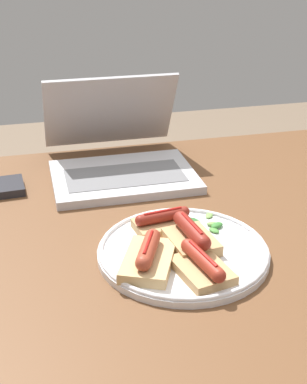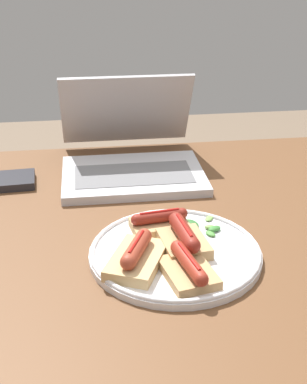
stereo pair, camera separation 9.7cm
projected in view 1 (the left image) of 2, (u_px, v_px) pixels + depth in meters
The scene contains 8 objects.
desk at pixel (210, 261), 1.01m from camera, with size 1.39×0.88×0.76m.
laptop at pixel (120, 157), 1.18m from camera, with size 0.30×0.32×0.20m.
plate at pixel (183, 251), 0.88m from camera, with size 0.28×0.28×0.02m.
sausage_toast_left at pixel (191, 237), 0.88m from camera, with size 0.08×0.11×0.05m.
sausage_toast_middle at pixel (148, 257), 0.83m from camera, with size 0.12×0.14×0.05m.
sausage_toast_right at pixel (163, 222), 0.94m from camera, with size 0.11×0.07×0.04m.
sausage_toast_extra at pixel (202, 266), 0.81m from camera, with size 0.09×0.11×0.04m.
salad_pile at pixel (207, 224), 0.95m from camera, with size 0.06×0.08×0.01m.
Camera 1 is at (-0.31, -0.80, 1.24)m, focal length 50.00 mm.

